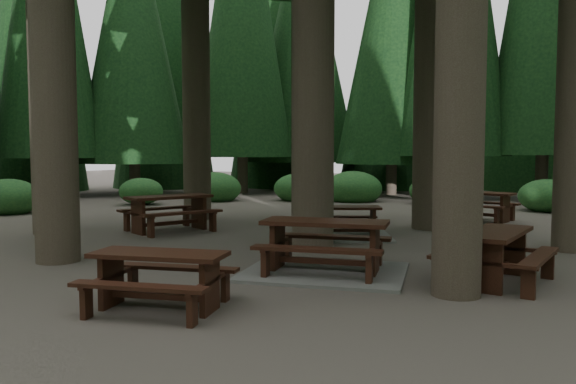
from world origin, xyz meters
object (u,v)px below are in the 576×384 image
at_px(picnic_table_b, 170,208).
at_px(picnic_table_d, 478,202).
at_px(picnic_table_f, 496,248).
at_px(picnic_table_e, 159,271).
at_px(picnic_table_a, 325,255).
at_px(picnic_table_c, 344,227).

distance_m(picnic_table_b, picnic_table_d, 8.63).
bearing_deg(picnic_table_f, picnic_table_d, 17.13).
bearing_deg(picnic_table_e, picnic_table_a, 56.61).
relative_size(picnic_table_c, picnic_table_f, 1.30).
distance_m(picnic_table_b, picnic_table_f, 8.16).
xyz_separation_m(picnic_table_d, picnic_table_f, (1.08, -7.95, -0.03)).
xyz_separation_m(picnic_table_a, picnic_table_d, (1.46, 8.40, 0.24)).
bearing_deg(picnic_table_d, picnic_table_a, -84.69).
xyz_separation_m(picnic_table_e, picnic_table_f, (3.66, 3.24, 0.04)).
height_order(picnic_table_c, picnic_table_d, picnic_table_d).
bearing_deg(picnic_table_c, picnic_table_b, 167.68).
height_order(picnic_table_b, picnic_table_c, picnic_table_b).
bearing_deg(picnic_table_e, picnic_table_d, 65.47).
bearing_deg(picnic_table_d, picnic_table_c, -102.81).
bearing_deg(picnic_table_d, picnic_table_b, -125.64).
xyz_separation_m(picnic_table_c, picnic_table_e, (-0.13, -6.59, 0.24)).
relative_size(picnic_table_e, picnic_table_f, 0.93).
bearing_deg(picnic_table_f, picnic_table_a, 109.42).
distance_m(picnic_table_a, picnic_table_f, 2.59).
relative_size(picnic_table_a, picnic_table_b, 1.11).
xyz_separation_m(picnic_table_b, picnic_table_d, (6.68, 5.45, -0.04)).
relative_size(picnic_table_c, picnic_table_e, 1.39).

